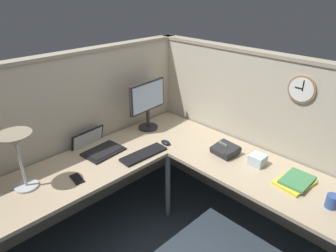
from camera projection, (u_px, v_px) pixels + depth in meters
The scene contains 15 objects.
ground_plane at pixel (168, 231), 2.80m from camera, with size 6.80×6.80×0.00m, color #2D3842.
cubicle_wall_back at pixel (74, 138), 2.78m from camera, with size 2.57×0.12×1.58m.
cubicle_wall_right at pixel (252, 135), 2.84m from camera, with size 0.12×2.37×1.58m.
desk at pixel (159, 185), 2.40m from camera, with size 2.35×2.15×0.73m.
monitor at pixel (148, 102), 2.98m from camera, with size 0.46×0.20×0.50m.
laptop at pixel (97, 147), 2.71m from camera, with size 0.37×0.41×0.22m.
keyboard at pixel (144, 154), 2.62m from camera, with size 0.43×0.14×0.02m, color black.
computer_mouse at pixel (166, 143), 2.80m from camera, with size 0.06×0.10×0.03m, color black.
desk_lamp_dome at pixel (16, 144), 2.06m from camera, with size 0.24×0.24×0.44m.
cell_phone at pixel (77, 179), 2.30m from camera, with size 0.07×0.14×0.01m, color black.
office_phone at pixel (226, 150), 2.63m from camera, with size 0.21×0.22×0.11m.
book_stack at pixel (296, 181), 2.25m from camera, with size 0.31×0.25×0.04m.
coffee_mug at pixel (332, 201), 2.00m from camera, with size 0.08×0.08×0.10m, color #2D4C8C.
tissue_box at pixel (257, 160), 2.47m from camera, with size 0.12×0.12×0.09m, color silver.
wall_clock at pixel (302, 89), 2.31m from camera, with size 0.04×0.22×0.22m.
Camera 1 is at (-1.47, -1.49, 2.11)m, focal length 32.05 mm.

